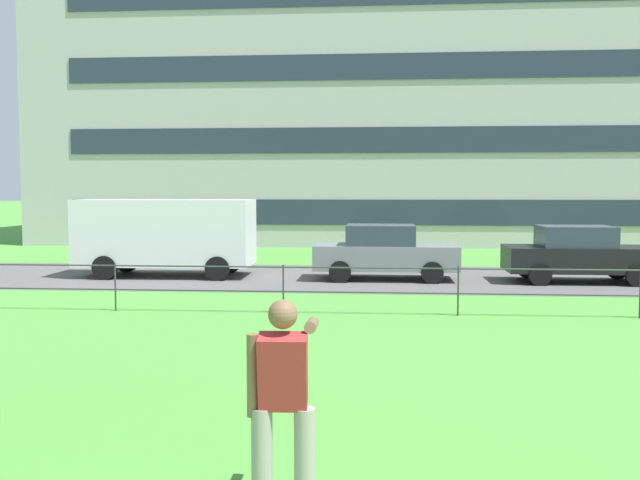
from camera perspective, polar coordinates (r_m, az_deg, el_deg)
The scene contains 7 objects.
street_strip at distance 20.61m, azimuth 9.13°, elevation -3.04°, with size 80.00×6.44×0.01m, color #565454.
park_fence at distance 14.57m, azimuth 10.96°, elevation -3.37°, with size 35.32×0.04×1.00m.
person_thrower at distance 5.47m, azimuth -2.96°, elevation -12.94°, with size 0.51×0.80×1.72m.
panel_van_far_left at distance 21.26m, azimuth -12.12°, elevation 0.57°, with size 5.04×2.18×2.24m.
car_grey_center at distance 20.14m, azimuth 5.16°, elevation -0.95°, with size 4.00×1.82×1.54m.
car_black_right at distance 20.69m, azimuth 19.94°, elevation -1.05°, with size 4.00×1.82×1.54m.
apartment_building_background at distance 38.34m, azimuth 3.12°, elevation 14.48°, with size 30.02×14.00×18.93m.
Camera 1 is at (-1.58, -1.57, 2.53)m, focal length 40.15 mm.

